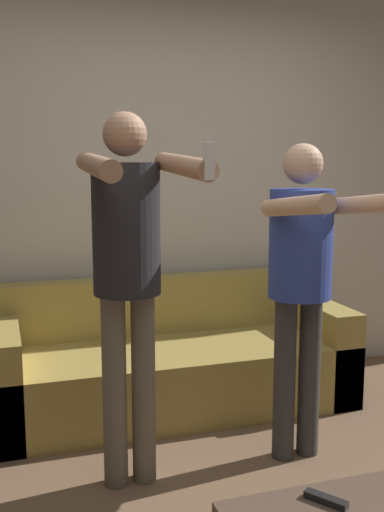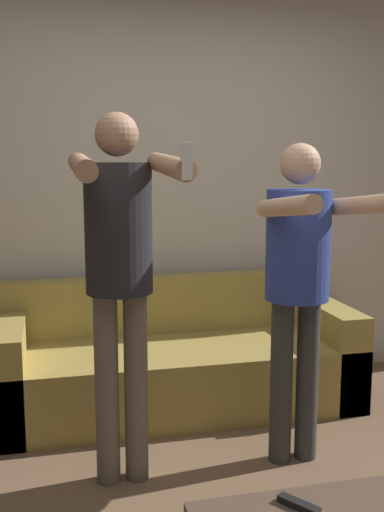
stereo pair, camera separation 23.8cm
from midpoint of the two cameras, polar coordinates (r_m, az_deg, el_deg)
wall_back at (r=3.95m, az=-5.51°, el=6.94°), size 6.40×0.06×2.70m
couch at (r=3.73m, az=-3.92°, el=-10.20°), size 2.17×0.81×0.76m
person_standing_left at (r=2.65m, az=-8.67°, el=-0.22°), size 0.42×0.77×1.70m
person_standing_right at (r=2.92m, az=8.18°, el=-1.08°), size 0.43×0.71×1.57m
remote_far at (r=2.19m, az=9.40°, el=-21.97°), size 0.12×0.14×0.02m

